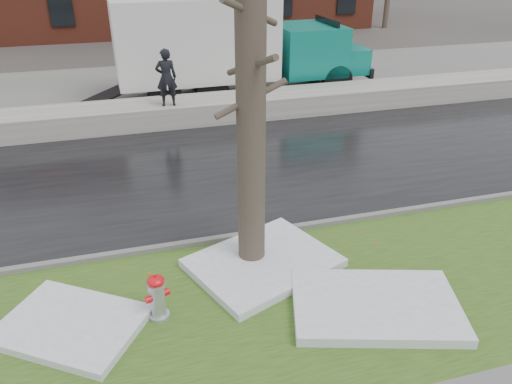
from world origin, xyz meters
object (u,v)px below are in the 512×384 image
object	(u,v)px
fire_hydrant	(157,295)
worker	(166,78)
box_truck	(227,45)
tree	(251,103)

from	to	relation	value
fire_hydrant	worker	distance (m)	9.48
fire_hydrant	worker	xyz separation A→B (m)	(1.34, 9.31, 1.16)
fire_hydrant	box_truck	distance (m)	12.98
fire_hydrant	box_truck	size ratio (longest dim) A/B	0.08
fire_hydrant	tree	size ratio (longest dim) A/B	0.14
box_truck	fire_hydrant	bearing A→B (deg)	-109.26
tree	worker	world-z (taller)	tree
tree	box_truck	distance (m)	11.39
worker	box_truck	bearing A→B (deg)	-130.70
tree	worker	bearing A→B (deg)	94.07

